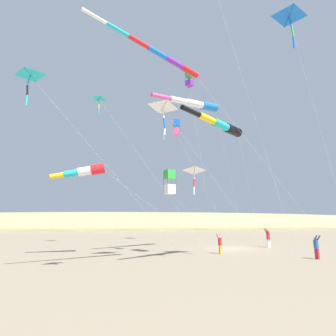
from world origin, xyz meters
The scene contains 17 objects.
ground_plane centered at (0.00, 0.00, 0.00)m, with size 600.00×600.00×0.00m, color gray.
dune_ridge_grassy centered at (-55.00, 0.00, 0.00)m, with size 28.00×240.00×10.19m, color #938E60.
person_adult_flyer centered at (-0.06, 4.03, 1.00)m, with size 0.43×0.54×1.83m.
person_child_green_jacket centered at (7.79, 2.98, 0.90)m, with size 0.53×0.43×1.65m.
person_child_grey_jacket centered at (3.90, -2.60, 0.85)m, with size 0.51×0.41×1.57m.
kite_delta_long_streamer_right centered at (1.17, -19.13, 15.62)m, with size 1.93×14.96×16.03m.
kite_delta_blue_topmost centered at (-4.16, -13.50, 16.37)m, with size 2.65×12.39×16.65m.
kite_windsock_green_low_center centered at (10.71, -8.36, 12.32)m, with size 5.36×17.54×12.80m.
kite_box_yellow_midlevel centered at (5.89, -5.45, 13.86)m, with size 2.93×3.02×14.50m.
kite_delta_magenta_far_left centered at (10.80, 0.35, 16.38)m, with size 1.78×4.81×16.78m.
kite_windsock_purple_drifting centered at (3.31, -13.43, 6.50)m, with size 1.40×13.32×7.22m.
kite_windsock_teal_far_right centered at (8.06, -3.75, 9.24)m, with size 9.17×9.62×9.60m.
kite_delta_checkered_midright centered at (6.84, -5.48, 6.13)m, with size 5.97×2.45×6.44m.
kite_box_striped_overhead centered at (-8.08, -3.55, 15.00)m, with size 6.36×5.45×16.04m.
kite_windsock_black_fish_shape centered at (2.81, -4.02, 13.29)m, with size 5.96×10.38×14.05m.
kite_delta_long_streamer_left centered at (7.26, -7.83, 10.63)m, with size 2.04×9.21×11.01m.
kite_box_orange_high_right centered at (3.40, -6.62, 5.78)m, with size 4.80×7.31×6.79m.
Camera 1 is at (24.46, -10.54, 2.64)m, focal length 27.68 mm.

